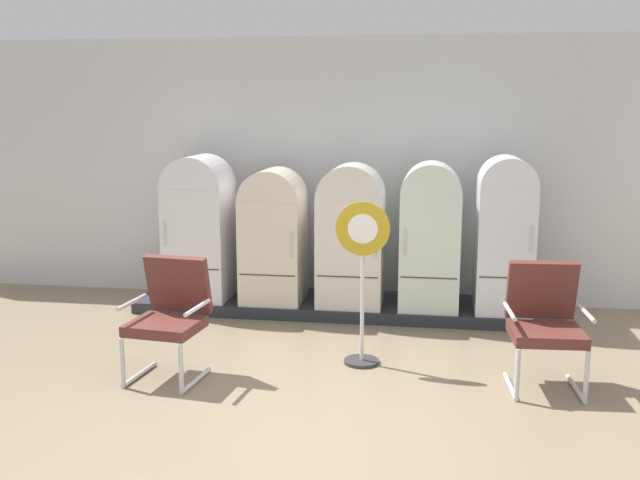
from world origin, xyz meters
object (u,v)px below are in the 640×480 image
at_px(refrigerator_4, 505,229).
at_px(sign_stand, 362,284).
at_px(armchair_right, 545,318).
at_px(refrigerator_0, 199,223).
at_px(refrigerator_3, 430,231).
at_px(refrigerator_2, 351,232).
at_px(refrigerator_1, 273,232).
at_px(armchair_left, 170,311).

bearing_deg(refrigerator_4, sign_stand, -131.85).
bearing_deg(armchair_right, refrigerator_0, 152.92).
bearing_deg(refrigerator_3, refrigerator_2, -178.27).
height_order(refrigerator_2, sign_stand, refrigerator_2).
bearing_deg(refrigerator_1, armchair_left, -102.11).
height_order(refrigerator_2, refrigerator_4, refrigerator_4).
distance_m(refrigerator_2, refrigerator_3, 0.85).
xyz_separation_m(refrigerator_4, sign_stand, (-1.36, -1.52, -0.26)).
bearing_deg(refrigerator_3, refrigerator_0, 179.58).
distance_m(refrigerator_0, refrigerator_3, 2.57).
bearing_deg(sign_stand, refrigerator_0, 142.50).
xyz_separation_m(refrigerator_2, refrigerator_4, (1.63, 0.03, 0.06)).
distance_m(refrigerator_1, armchair_left, 2.14).
xyz_separation_m(refrigerator_0, refrigerator_2, (1.72, -0.04, -0.04)).
height_order(refrigerator_0, refrigerator_3, refrigerator_0).
height_order(refrigerator_3, sign_stand, refrigerator_3).
bearing_deg(sign_stand, refrigerator_2, 100.34).
bearing_deg(refrigerator_4, armchair_right, -84.63).
xyz_separation_m(refrigerator_0, armchair_right, (3.52, -1.80, -0.40)).
bearing_deg(armchair_left, refrigerator_3, 43.47).
bearing_deg(refrigerator_2, armchair_left, -122.94).
bearing_deg(refrigerator_2, refrigerator_4, 1.14).
height_order(refrigerator_1, refrigerator_3, refrigerator_3).
xyz_separation_m(refrigerator_1, refrigerator_4, (2.50, -0.01, 0.10)).
relative_size(refrigerator_2, refrigerator_4, 0.94).
relative_size(refrigerator_0, armchair_left, 1.57).
xyz_separation_m(refrigerator_2, sign_stand, (0.27, -1.49, -0.20)).
bearing_deg(armchair_left, armchair_right, 4.97).
distance_m(refrigerator_0, armchair_right, 3.98).
relative_size(refrigerator_1, sign_stand, 1.00).
distance_m(refrigerator_4, armchair_right, 1.85).
height_order(refrigerator_3, refrigerator_4, refrigerator_4).
distance_m(refrigerator_2, armchair_right, 2.54).
distance_m(refrigerator_2, refrigerator_4, 1.63).
bearing_deg(refrigerator_0, refrigerator_3, -0.42).
bearing_deg(refrigerator_3, armchair_right, -62.01).
bearing_deg(refrigerator_4, refrigerator_3, -179.50).
relative_size(refrigerator_3, armchair_left, 1.53).
distance_m(refrigerator_1, refrigerator_3, 1.72).
relative_size(armchair_right, sign_stand, 0.70).
distance_m(refrigerator_3, sign_stand, 1.63).
bearing_deg(sign_stand, armchair_left, -161.15).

